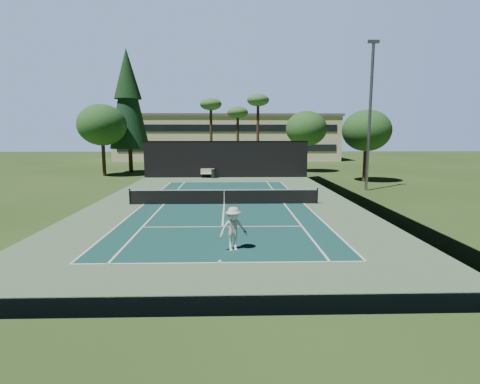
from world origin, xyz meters
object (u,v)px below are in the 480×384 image
object	(u,v)px
tennis_ball_c	(238,200)
tennis_ball_d	(185,193)
trash_bin	(214,174)
tennis_ball_b	(221,196)
park_bench	(207,173)
tennis_ball_a	(111,264)
player	(233,229)
tennis_net	(224,196)

from	to	relation	value
tennis_ball_c	tennis_ball_d	distance (m)	5.28
tennis_ball_d	trash_bin	size ratio (longest dim) A/B	0.07
tennis_ball_b	trash_bin	bearing A→B (deg)	94.95
park_bench	tennis_ball_c	bearing A→B (deg)	-77.97
tennis_ball_a	tennis_ball_c	world-z (taller)	tennis_ball_a
tennis_ball_d	park_bench	bearing A→B (deg)	84.09
tennis_ball_b	park_bench	size ratio (longest dim) A/B	0.05
tennis_ball_b	park_bench	xyz separation A→B (m)	(-1.75, 12.58, 0.51)
tennis_ball_c	player	bearing A→B (deg)	-92.29
tennis_net	tennis_ball_c	size ratio (longest dim) A/B	207.29
tennis_ball_a	tennis_ball_d	world-z (taller)	tennis_ball_d
tennis_ball_d	player	bearing A→B (deg)	-75.98
tennis_ball_b	trash_bin	distance (m)	12.25
tennis_net	player	size ratio (longest dim) A/B	7.11
tennis_ball_d	park_bench	size ratio (longest dim) A/B	0.05
tennis_net	player	world-z (taller)	player
tennis_net	tennis_ball_c	bearing A→B (deg)	55.66
tennis_ball_a	trash_bin	distance (m)	27.49
tennis_net	player	distance (m)	10.34
tennis_net	park_bench	xyz separation A→B (m)	(-2.06, 15.79, -0.01)
tennis_net	tennis_ball_b	xyz separation A→B (m)	(-0.31, 3.21, -0.52)
player	tennis_net	bearing A→B (deg)	77.24
trash_bin	tennis_ball_d	bearing A→B (deg)	-99.74
tennis_ball_d	tennis_ball_c	bearing A→B (deg)	-37.16
tennis_ball_c	park_bench	xyz separation A→B (m)	(-3.05, 14.33, 0.52)
park_bench	tennis_ball_b	bearing A→B (deg)	-82.09
tennis_ball_c	trash_bin	xyz separation A→B (m)	(-2.36, 13.94, 0.45)
tennis_ball_c	park_bench	distance (m)	14.66
tennis_ball_b	player	bearing A→B (deg)	-86.47
tennis_ball_c	park_bench	bearing A→B (deg)	102.03
player	park_bench	size ratio (longest dim) A/B	1.21
player	tennis_ball_a	distance (m)	4.86
tennis_ball_b	park_bench	distance (m)	12.71
tennis_ball_c	park_bench	size ratio (longest dim) A/B	0.04
tennis_ball_d	tennis_ball_a	bearing A→B (deg)	-92.60
tennis_net	trash_bin	size ratio (longest dim) A/B	13.65
player	tennis_ball_c	bearing A→B (deg)	72.03
tennis_ball_b	tennis_ball_c	size ratio (longest dim) A/B	1.15
player	tennis_ball_b	xyz separation A→B (m)	(-0.83, 13.53, -0.87)
tennis_net	park_bench	distance (m)	15.93
tennis_ball_a	tennis_ball_c	distance (m)	14.31
park_bench	tennis_net	bearing A→B (deg)	-82.58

